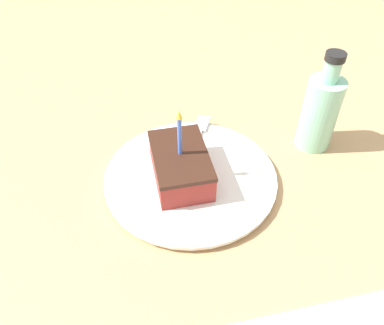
# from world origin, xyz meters

# --- Properties ---
(ground_plane) EXTENTS (2.40, 2.40, 0.04)m
(ground_plane) POSITION_xyz_m (0.00, 0.00, -0.02)
(ground_plane) COLOR tan
(ground_plane) RESTS_ON ground
(plate) EXTENTS (0.28, 0.28, 0.02)m
(plate) POSITION_xyz_m (-0.00, 0.01, 0.01)
(plate) COLOR white
(plate) RESTS_ON ground_plane
(cake_slice) EXTENTS (0.08, 0.13, 0.13)m
(cake_slice) POSITION_xyz_m (0.02, 0.01, 0.04)
(cake_slice) COLOR #99332D
(cake_slice) RESTS_ON plate
(fork) EXTENTS (0.10, 0.17, 0.00)m
(fork) POSITION_xyz_m (-0.02, -0.06, 0.02)
(fork) COLOR #B2B2B7
(fork) RESTS_ON plate
(bottle) EXTENTS (0.06, 0.06, 0.18)m
(bottle) POSITION_xyz_m (-0.24, -0.04, 0.07)
(bottle) COLOR #8CD1B2
(bottle) RESTS_ON ground_plane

